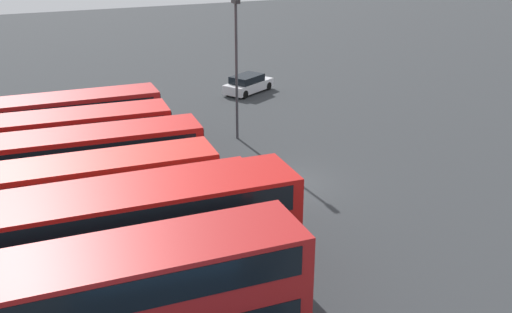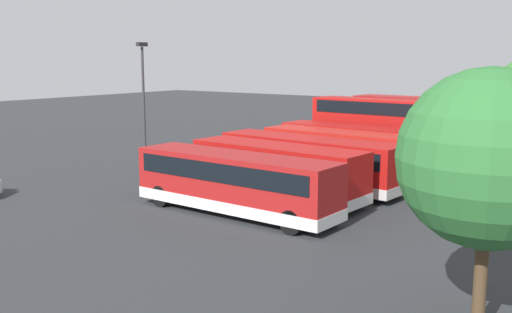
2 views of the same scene
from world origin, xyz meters
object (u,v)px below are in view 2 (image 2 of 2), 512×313
bus_single_deck_third (363,146)px  bus_single_deck_seventh (235,182)px  bus_double_decker_near_end (420,125)px  box_truck_blue (423,125)px  bus_double_decker_second (388,129)px  bus_single_deck_sixth (277,170)px  lamp_post_tall (144,101)px  bus_single_deck_fourth (345,153)px  bus_single_deck_fifth (309,161)px

bus_single_deck_third → bus_single_deck_seventh: same height
bus_double_decker_near_end → box_truck_blue: bus_double_decker_near_end is taller
bus_double_decker_second → bus_single_deck_sixth: bus_double_decker_second is taller
bus_single_deck_third → box_truck_blue: bearing=-175.6°
box_truck_blue → lamp_post_tall: lamp_post_tall is taller
bus_single_deck_fourth → bus_single_deck_seventh: 10.94m
box_truck_blue → bus_single_deck_seventh: bearing=2.3°
bus_single_deck_third → bus_single_deck_seventh: (14.12, 0.05, -0.00)m
bus_single_deck_fourth → bus_single_deck_sixth: 7.26m
bus_single_deck_fifth → box_truck_blue: bearing=-177.2°
bus_single_deck_fourth → bus_single_deck_sixth: (7.25, -0.27, -0.00)m
bus_double_decker_near_end → bus_single_deck_sixth: (18.07, -1.10, -0.83)m
bus_single_deck_fifth → lamp_post_tall: lamp_post_tall is taller
bus_double_decker_second → bus_single_deck_fourth: size_ratio=1.04×
bus_single_deck_fourth → lamp_post_tall: lamp_post_tall is taller
bus_single_deck_third → bus_single_deck_seventh: 14.12m
bus_double_decker_second → bus_single_deck_sixth: 14.42m
bus_single_deck_seventh → bus_single_deck_fourth: bearing=178.8°
bus_single_deck_seventh → lamp_post_tall: 10.70m
bus_double_decker_second → bus_single_deck_fifth: (10.97, -0.12, -0.83)m
bus_single_deck_sixth → lamp_post_tall: size_ratio=1.22×
bus_double_decker_second → bus_single_deck_fifth: bus_double_decker_second is taller
bus_single_deck_third → bus_single_deck_fifth: same height
bus_double_decker_second → bus_single_deck_fifth: 11.00m
bus_double_decker_near_end → bus_single_deck_fifth: (14.66, -1.16, -0.82)m
bus_single_deck_fourth → bus_single_deck_seventh: bearing=-1.2°
box_truck_blue → bus_single_deck_fifth: bearing=2.8°
box_truck_blue → lamp_post_tall: bearing=-18.6°
bus_double_decker_near_end → bus_single_deck_fourth: bus_double_decker_near_end is taller
bus_double_decker_second → box_truck_blue: 10.48m
bus_double_decker_second → bus_single_deck_fourth: (7.14, 0.22, -0.83)m
bus_double_decker_near_end → bus_double_decker_second: same height
bus_single_deck_third → bus_single_deck_fifth: bearing=-0.5°
bus_double_decker_second → bus_single_deck_seventh: bearing=-0.0°
bus_double_decker_near_end → bus_single_deck_third: bus_double_decker_near_end is taller
bus_double_decker_near_end → lamp_post_tall: bearing=-30.1°
bus_single_deck_fourth → bus_single_deck_fifth: bearing=-5.1°
bus_double_decker_second → bus_single_deck_third: (3.96, -0.06, -0.83)m
bus_single_deck_third → bus_double_decker_second: bearing=179.2°
bus_double_decker_near_end → bus_single_deck_sixth: bearing=-3.5°
bus_double_decker_near_end → lamp_post_tall: 21.45m
bus_double_decker_second → bus_single_deck_sixth: (14.39, -0.05, -0.83)m
bus_single_deck_fourth → box_truck_blue: box_truck_blue is taller
bus_single_deck_sixth → box_truck_blue: box_truck_blue is taller
bus_single_deck_seventh → lamp_post_tall: bearing=-109.1°
bus_single_deck_sixth → lamp_post_tall: lamp_post_tall is taller
bus_double_decker_near_end → bus_single_deck_seventh: 21.81m
bus_single_deck_fourth → bus_single_deck_third: bearing=-174.9°
bus_double_decker_second → bus_single_deck_third: size_ratio=0.97×
bus_single_deck_third → bus_single_deck_sixth: bearing=0.1°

